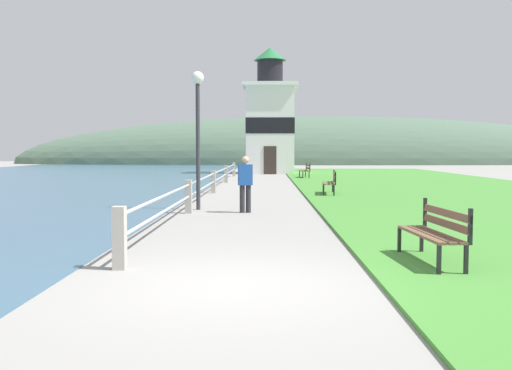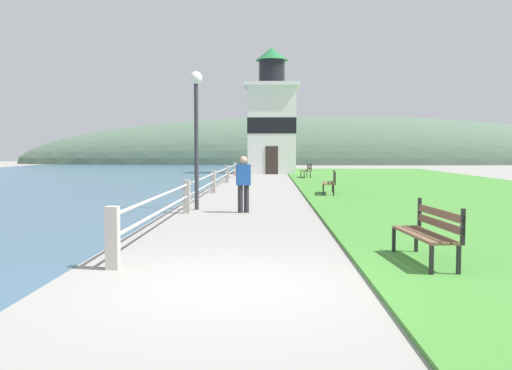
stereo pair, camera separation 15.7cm
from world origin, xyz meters
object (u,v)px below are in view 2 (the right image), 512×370
Objects in this scene: lamp_post at (196,114)px; person_strolling at (243,182)px; lighthouse at (272,121)px; park_bench_far at (307,170)px; park_bench_midway at (331,181)px; park_bench_near at (429,230)px.

person_strolling is at bearing -29.50° from lamp_post.
lighthouse reaches higher than person_strolling.
lamp_post is at bearing 49.11° from person_strolling.
park_bench_midway is at bearing 86.27° from park_bench_far.
park_bench_near is 0.45× the size of lamp_post.
lighthouse is 2.33× the size of lamp_post.
person_strolling is (-0.85, -26.67, -3.02)m from lighthouse.
lighthouse is 26.01m from lamp_post.
lighthouse is at bearing -78.82° from park_bench_midway.
park_bench_far is at bearing -84.59° from park_bench_midway.
lighthouse reaches higher than park_bench_near.
lighthouse is at bearing -78.51° from park_bench_far.
person_strolling reaches higher than park_bench_far.
lamp_post is (-4.47, 7.93, 2.20)m from park_bench_near.
park_bench_far is 1.05× the size of person_strolling.
park_bench_midway is 1.20× the size of park_bench_far.
lighthouse is at bearing -13.23° from person_strolling.
park_bench_far is 8.62m from lighthouse.
park_bench_far is 0.41× the size of lamp_post.
person_strolling reaches higher than park_bench_midway.
park_bench_near is 1.14× the size of person_strolling.
park_bench_near is at bearing -60.58° from lamp_post.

